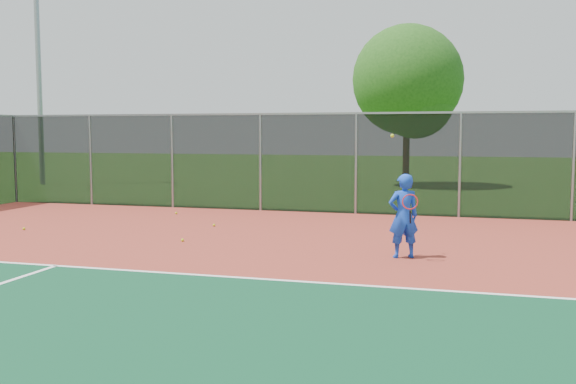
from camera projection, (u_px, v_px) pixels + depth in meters
The scene contains 10 objects.
ground at pixel (444, 360), 6.95m from camera, with size 120.00×120.00×0.00m, color #2B5B1A.
court_apron at pixel (449, 310), 8.87m from camera, with size 30.00×20.00×0.02m, color #993526.
fence_back at pixel (460, 164), 18.31m from camera, with size 30.00×0.06×3.03m.
tennis_player at pixel (403, 216), 12.44m from camera, with size 0.71×0.71×2.41m.
practice_ball_1 at pixel (24, 229), 16.01m from camera, with size 0.07×0.07×0.07m, color #BFCD17.
practice_ball_2 at pixel (214, 225), 16.64m from camera, with size 0.07×0.07×0.07m, color #BFCD17.
practice_ball_4 at pixel (183, 240), 14.32m from camera, with size 0.07×0.07×0.07m, color #BFCD17.
practice_ball_8 at pixel (176, 213), 19.11m from camera, with size 0.07×0.07×0.07m, color #BFCD17.
floodlight_nw at pixel (37, 32), 29.52m from camera, with size 0.90×0.40×12.52m.
tree_back_left at pixel (409, 85), 28.60m from camera, with size 4.94×4.94×7.26m.
Camera 1 is at (0.18, -6.96, 2.46)m, focal length 40.00 mm.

